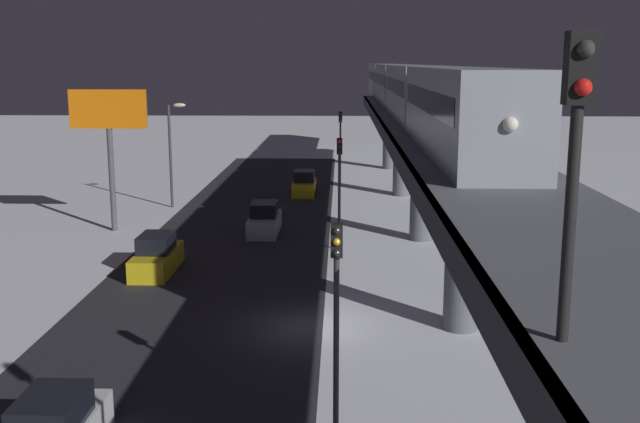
# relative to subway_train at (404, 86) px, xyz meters

# --- Properties ---
(ground_plane) EXTENTS (240.00, 240.00, 0.00)m
(ground_plane) POSITION_rel_subway_train_xyz_m (6.02, 29.76, -8.71)
(ground_plane) COLOR white
(avenue_asphalt) EXTENTS (11.00, 106.86, 0.01)m
(avenue_asphalt) POSITION_rel_subway_train_xyz_m (11.04, 29.76, -8.71)
(avenue_asphalt) COLOR #28282D
(avenue_asphalt) RESTS_ON ground_plane
(elevated_railway) EXTENTS (5.00, 106.86, 6.93)m
(elevated_railway) POSITION_rel_subway_train_xyz_m (0.09, 29.76, -2.73)
(elevated_railway) COLOR slate
(elevated_railway) RESTS_ON ground_plane
(subway_train) EXTENTS (2.94, 74.07, 3.40)m
(subway_train) POSITION_rel_subway_train_xyz_m (0.00, 0.00, 0.00)
(subway_train) COLOR #999EA8
(subway_train) RESTS_ON elevated_railway
(rail_signal) EXTENTS (0.36, 0.41, 4.00)m
(rail_signal) POSITION_rel_subway_train_xyz_m (1.89, 48.99, 0.95)
(rail_signal) COLOR black
(rail_signal) RESTS_ON elevated_railway
(sedan_yellow) EXTENTS (1.91, 4.18, 1.97)m
(sedan_yellow) POSITION_rel_subway_train_xyz_m (7.84, -0.80, -7.93)
(sedan_yellow) COLOR gold
(sedan_yellow) RESTS_ON ground_plane
(sedan_silver) EXTENTS (1.80, 4.61, 1.97)m
(sedan_silver) POSITION_rel_subway_train_xyz_m (9.64, 13.02, -7.92)
(sedan_silver) COLOR #B2B2B7
(sedan_silver) RESTS_ON ground_plane
(sedan_yellow_2) EXTENTS (1.80, 4.78, 1.97)m
(sedan_yellow_2) POSITION_rel_subway_train_xyz_m (14.24, 21.95, -7.92)
(sedan_yellow_2) COLOR gold
(sedan_yellow_2) RESTS_ON ground_plane
(traffic_light_near) EXTENTS (0.32, 0.44, 6.40)m
(traffic_light_near) POSITION_rel_subway_train_xyz_m (4.94, 39.38, -4.52)
(traffic_light_near) COLOR #2D2D2D
(traffic_light_near) RESTS_ON ground_plane
(traffic_light_mid) EXTENTS (0.32, 0.44, 6.40)m
(traffic_light_mid) POSITION_rel_subway_train_xyz_m (4.94, 17.09, -4.52)
(traffic_light_mid) COLOR #2D2D2D
(traffic_light_mid) RESTS_ON ground_plane
(traffic_light_far) EXTENTS (0.32, 0.44, 6.40)m
(traffic_light_far) POSITION_rel_subway_train_xyz_m (4.94, -5.20, -4.52)
(traffic_light_far) COLOR #2D2D2D
(traffic_light_far) RESTS_ON ground_plane
(commercial_billboard) EXTENTS (4.80, 0.36, 8.90)m
(commercial_billboard) POSITION_rel_subway_train_xyz_m (19.28, 12.59, -1.89)
(commercial_billboard) COLOR #4C4C51
(commercial_billboard) RESTS_ON ground_plane
(street_lamp_far) EXTENTS (1.35, 0.44, 7.65)m
(street_lamp_far) POSITION_rel_subway_train_xyz_m (17.11, 4.76, -3.90)
(street_lamp_far) COLOR #38383D
(street_lamp_far) RESTS_ON ground_plane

